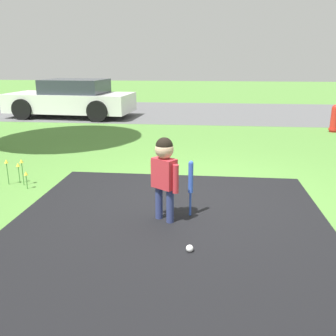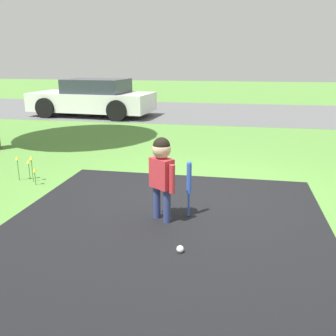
% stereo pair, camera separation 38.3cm
% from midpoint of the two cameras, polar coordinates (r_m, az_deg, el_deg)
% --- Properties ---
extents(ground_plane, '(60.00, 60.00, 0.00)m').
position_cam_midpoint_polar(ground_plane, '(5.44, 2.15, -4.36)').
color(ground_plane, '#518438').
extents(driveway_strip, '(3.87, 7.00, 0.01)m').
position_cam_midpoint_polar(driveway_strip, '(3.27, -6.37, -19.60)').
color(driveway_strip, black).
rests_on(driveway_strip, ground).
extents(street_strip, '(40.00, 6.00, 0.01)m').
position_cam_midpoint_polar(street_strip, '(14.31, 4.83, 8.52)').
color(street_strip, '#59595B').
rests_on(street_strip, ground).
extents(child, '(0.36, 0.29, 1.04)m').
position_cam_midpoint_polar(child, '(4.43, -3.04, 0.02)').
color(child, navy).
rests_on(child, ground).
extents(baseball_bat, '(0.06, 0.06, 0.72)m').
position_cam_midpoint_polar(baseball_bat, '(4.62, 1.11, -1.93)').
color(baseball_bat, blue).
rests_on(baseball_bat, ground).
extents(sports_ball, '(0.08, 0.08, 0.08)m').
position_cam_midpoint_polar(sports_ball, '(3.93, 0.48, -12.21)').
color(sports_ball, white).
rests_on(sports_ball, ground).
extents(fire_hydrant, '(0.27, 0.24, 0.75)m').
position_cam_midpoint_polar(fire_hydrant, '(11.08, 23.12, 6.92)').
color(fire_hydrant, red).
rests_on(fire_hydrant, ground).
extents(parked_car, '(4.30, 2.21, 1.27)m').
position_cam_midpoint_polar(parked_car, '(13.41, -15.29, 10.11)').
color(parked_car, silver).
rests_on(parked_car, ground).
extents(flower_bed, '(0.45, 0.32, 0.43)m').
position_cam_midpoint_polar(flower_bed, '(6.34, -23.55, 0.17)').
color(flower_bed, '#38702D').
rests_on(flower_bed, ground).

